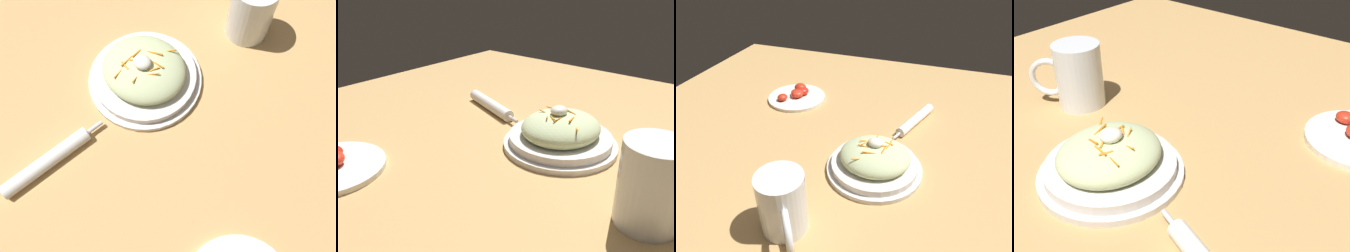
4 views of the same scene
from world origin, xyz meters
The scene contains 4 objects.
ground_plane centered at (0.00, 0.00, 0.00)m, with size 1.43×1.43×0.00m, color tan.
salad_plate centered at (-0.11, 0.02, 0.03)m, with size 0.24×0.24×0.09m.
beer_mug centered at (0.01, 0.25, 0.06)m, with size 0.11×0.14×0.13m.
napkin_roll centered at (-0.17, -0.23, 0.01)m, with size 0.09×0.22×0.03m.
Camera 2 is at (0.48, 0.36, 0.35)m, focal length 38.33 mm.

